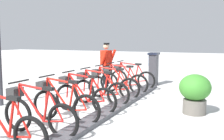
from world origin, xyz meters
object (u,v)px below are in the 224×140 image
at_px(payment_kiosk, 153,68).
at_px(bike_docked_4, 82,95).
at_px(bike_docked_3, 98,89).
at_px(planter_bush, 195,92).
at_px(bike_docked_5, 62,103).
at_px(bike_docked_6, 36,113).
at_px(bike_docked_0, 130,77).
at_px(worker_near_rack, 106,63).
at_px(bike_docked_2, 111,84).
at_px(bike_docked_7, 1,126).
at_px(bike_docked_1, 121,80).

bearing_deg(payment_kiosk, bike_docked_4, 82.81).
height_order(bike_docked_3, planter_bush, bike_docked_3).
relative_size(payment_kiosk, planter_bush, 1.32).
relative_size(bike_docked_4, bike_docked_5, 1.00).
relative_size(payment_kiosk, bike_docked_6, 0.74).
height_order(bike_docked_0, worker_near_rack, worker_near_rack).
relative_size(bike_docked_2, bike_docked_6, 1.00).
bearing_deg(bike_docked_3, planter_bush, -177.45).
bearing_deg(bike_docked_6, worker_near_rack, -79.38).
relative_size(bike_docked_5, worker_near_rack, 1.04).
relative_size(bike_docked_2, bike_docked_4, 1.00).
distance_m(bike_docked_0, bike_docked_4, 3.47).
bearing_deg(bike_docked_7, planter_bush, -125.53).
relative_size(bike_docked_6, worker_near_rack, 1.04).
xyz_separation_m(bike_docked_4, worker_near_rack, (0.99, -3.53, 0.48)).
bearing_deg(bike_docked_7, bike_docked_3, -90.00).
relative_size(bike_docked_7, planter_bush, 1.77).
distance_m(payment_kiosk, bike_docked_3, 3.72).
distance_m(bike_docked_5, planter_bush, 3.16).
relative_size(bike_docked_1, bike_docked_5, 1.00).
xyz_separation_m(bike_docked_0, planter_bush, (-2.56, 2.49, 0.11)).
xyz_separation_m(bike_docked_1, worker_near_rack, (0.99, -0.93, 0.48)).
height_order(bike_docked_0, bike_docked_5, same).
xyz_separation_m(bike_docked_2, worker_near_rack, (0.99, -1.80, 0.48)).
xyz_separation_m(bike_docked_6, planter_bush, (-2.56, -2.72, 0.11)).
bearing_deg(bike_docked_3, bike_docked_7, 90.00).
distance_m(payment_kiosk, bike_docked_2, 2.86).
xyz_separation_m(bike_docked_1, bike_docked_2, (0.00, 0.87, 0.00)).
distance_m(bike_docked_3, bike_docked_5, 1.74).
bearing_deg(bike_docked_0, bike_docked_5, 90.00).
bearing_deg(worker_near_rack, bike_docked_7, 99.15).
relative_size(bike_docked_3, bike_docked_6, 1.00).
height_order(bike_docked_6, bike_docked_7, same).
bearing_deg(bike_docked_0, bike_docked_3, 90.00).
relative_size(bike_docked_0, bike_docked_3, 1.00).
bearing_deg(bike_docked_4, payment_kiosk, -97.19).
xyz_separation_m(bike_docked_2, bike_docked_5, (0.00, 2.60, 0.00)).
bearing_deg(bike_docked_1, bike_docked_2, 90.00).
bearing_deg(worker_near_rack, bike_docked_5, 102.65).
bearing_deg(bike_docked_2, planter_bush, 163.60).
height_order(bike_docked_4, bike_docked_5, same).
bearing_deg(bike_docked_6, bike_docked_2, -90.00).
bearing_deg(bike_docked_2, bike_docked_1, -90.00).
bearing_deg(payment_kiosk, bike_docked_1, 73.47).
relative_size(payment_kiosk, bike_docked_3, 0.74).
height_order(bike_docked_3, bike_docked_4, same).
distance_m(bike_docked_4, bike_docked_5, 0.87).
distance_m(bike_docked_0, bike_docked_7, 6.08).
bearing_deg(bike_docked_2, bike_docked_0, -90.00).
height_order(bike_docked_1, bike_docked_5, same).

